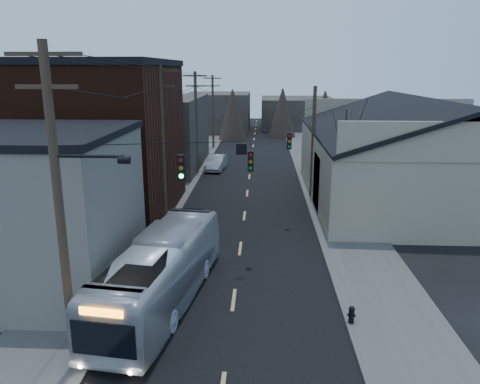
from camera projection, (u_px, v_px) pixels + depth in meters
The scene contains 14 objects.
road_surface at pixel (249, 182), 41.49m from camera, with size 9.00×110.00×0.02m, color black.
sidewalk_left at pixel (176, 180), 41.78m from camera, with size 4.00×110.00×0.12m, color #474744.
sidewalk_right at pixel (322, 182), 41.18m from camera, with size 4.00×110.00×0.12m, color #474744.
building_clapboard at pixel (33, 213), 20.73m from camera, with size 8.00×8.00×7.00m, color #6D665B.
building_brick at pixel (94, 142), 31.02m from camera, with size 10.00×12.00×10.00m, color #33150B.
building_left_far at pixel (156, 133), 46.83m from camera, with size 9.00×14.00×7.00m, color #312B27.
warehouse at pixel (418, 164), 35.38m from camera, with size 16.16×20.60×7.73m.
building_far_left at pixel (218, 112), 74.81m from camera, with size 10.00×12.00×6.00m, color #312B27.
building_far_right at pixel (297, 113), 79.17m from camera, with size 12.00×14.00×5.00m, color #312B27.
bare_tree at pixel (344, 165), 30.62m from camera, with size 0.40×0.40×7.20m, color black.
utility_lines at pixel (205, 135), 34.71m from camera, with size 11.24×45.28×10.50m.
bus at pixel (161, 272), 19.55m from camera, with size 2.49×10.63×2.96m, color #B5BBC2.
parked_car at pixel (216, 163), 46.14m from camera, with size 1.56×4.46×1.47m, color #9A9EA2.
fire_hydrant at pixel (352, 314), 18.13m from camera, with size 0.34×0.24×0.70m.
Camera 1 is at (1.15, -10.35, 9.69)m, focal length 35.00 mm.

